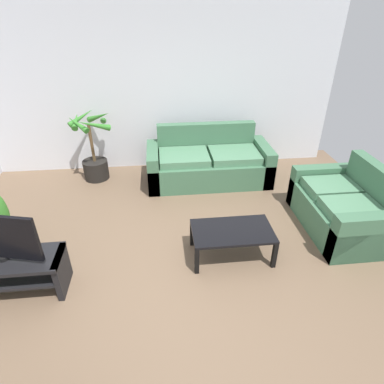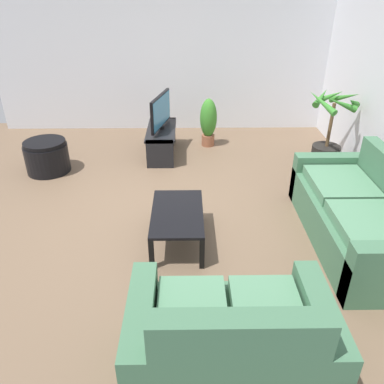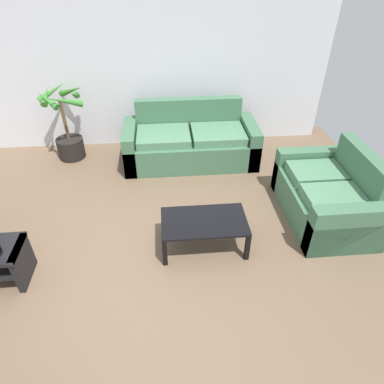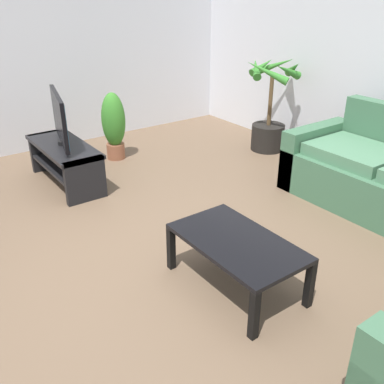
% 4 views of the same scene
% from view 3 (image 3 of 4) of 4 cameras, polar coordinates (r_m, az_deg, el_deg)
% --- Properties ---
extents(ground_plane, '(6.60, 6.60, 0.00)m').
position_cam_3_polar(ground_plane, '(3.73, -8.25, -13.21)').
color(ground_plane, brown).
extents(wall_back, '(6.00, 0.06, 2.70)m').
position_cam_3_polar(wall_back, '(5.64, -8.63, 20.80)').
color(wall_back, silver).
rests_on(wall_back, ground).
extents(couch_main, '(2.03, 0.90, 0.90)m').
position_cam_3_polar(couch_main, '(5.36, -0.26, 8.27)').
color(couch_main, '#3F6B4C').
rests_on(couch_main, ground).
extents(couch_loveseat, '(0.90, 1.42, 0.90)m').
position_cam_3_polar(couch_loveseat, '(4.51, 21.91, -0.74)').
color(couch_loveseat, '#3F6B4C').
rests_on(couch_loveseat, ground).
extents(coffee_table, '(0.94, 0.55, 0.38)m').
position_cam_3_polar(coffee_table, '(3.75, 2.05, -5.39)').
color(coffee_table, black).
rests_on(coffee_table, ground).
extents(potted_palm, '(0.74, 0.79, 1.18)m').
position_cam_3_polar(potted_palm, '(5.72, -20.28, 9.49)').
color(potted_palm, black).
rests_on(potted_palm, ground).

